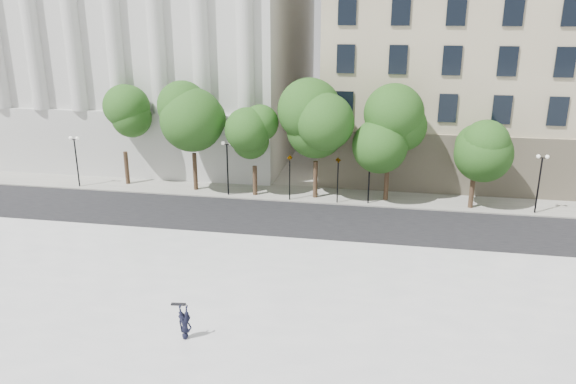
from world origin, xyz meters
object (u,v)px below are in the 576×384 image
(traffic_light_west, at_px, (290,155))
(traffic_light_east, at_px, (338,158))
(skateboard, at_px, (178,304))
(person_lying, at_px, (186,334))

(traffic_light_west, distance_m, traffic_light_east, 3.74)
(traffic_light_west, xyz_separation_m, traffic_light_east, (3.74, -0.00, -0.03))
(skateboard, bearing_deg, person_lying, -69.32)
(traffic_light_east, xyz_separation_m, person_lying, (-4.84, -20.48, -3.01))
(traffic_light_west, bearing_deg, traffic_light_east, -0.00)
(traffic_light_east, bearing_deg, traffic_light_west, 180.00)
(traffic_light_east, bearing_deg, person_lying, -103.30)
(person_lying, xyz_separation_m, skateboard, (-1.40, 2.76, -0.19))
(traffic_light_west, height_order, person_lying, traffic_light_west)
(traffic_light_east, distance_m, person_lying, 21.26)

